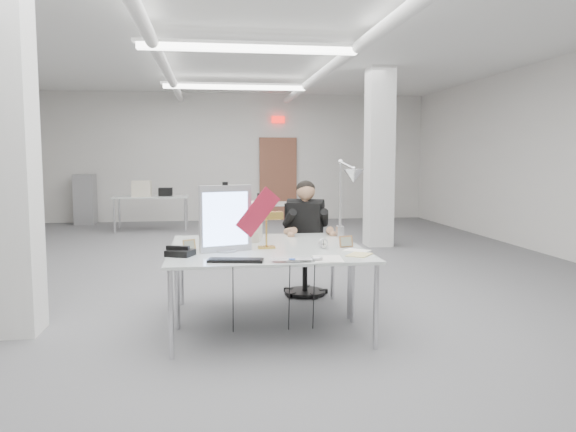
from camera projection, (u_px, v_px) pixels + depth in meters
name	position (u px, v px, depth m)	size (l,w,h in m)	color
room_shell	(252.00, 150.00, 7.40)	(10.04, 14.04, 3.24)	#5B5B5E
desk_main	(271.00, 256.00, 4.90)	(1.80, 0.90, 0.03)	silver
desk_second	(262.00, 241.00, 5.79)	(1.80, 0.90, 0.03)	silver
bg_desk_a	(250.00, 204.00, 10.35)	(1.60, 0.80, 0.03)	silver
bg_desk_b	(151.00, 197.00, 12.24)	(1.60, 0.80, 0.03)	silver
filing_cabinet	(85.00, 199.00, 13.45)	(0.45, 0.55, 1.20)	gray
office_chair	(305.00, 245.00, 6.51)	(0.58, 0.58, 1.18)	black
seated_person	(306.00, 219.00, 6.43)	(0.50, 0.63, 0.94)	black
monitor	(226.00, 219.00, 5.05)	(0.48, 0.05, 0.60)	silver
pennant	(258.00, 212.00, 5.05)	(0.44, 0.01, 0.18)	maroon
keyboard	(236.00, 260.00, 4.58)	(0.45, 0.15, 0.02)	black
laptop	(292.00, 261.00, 4.54)	(0.33, 0.21, 0.03)	silver
mouse	(317.00, 259.00, 4.62)	(0.09, 0.06, 0.04)	#AFAFB4
bankers_lamp	(266.00, 230.00, 5.25)	(0.30, 0.12, 0.34)	#B68C39
desk_phone	(180.00, 253.00, 4.85)	(0.21, 0.19, 0.05)	black
picture_frame_left	(189.00, 245.00, 5.15)	(0.13, 0.01, 0.10)	tan
picture_frame_right	(346.00, 241.00, 5.32)	(0.14, 0.01, 0.11)	#A87348
desk_clock	(323.00, 243.00, 5.23)	(0.09, 0.09, 0.03)	#B2B2B7
paper_stack_a	(328.00, 259.00, 4.69)	(0.24, 0.34, 0.01)	silver
paper_stack_b	(359.00, 255.00, 4.89)	(0.17, 0.24, 0.01)	#D3C37E
paper_stack_c	(357.00, 251.00, 5.11)	(0.22, 0.16, 0.01)	white
beige_monitor	(241.00, 221.00, 5.77)	(0.41, 0.39, 0.39)	beige
architect_lamp	(346.00, 201.00, 5.71)	(0.22, 0.64, 0.82)	#B4B4B8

